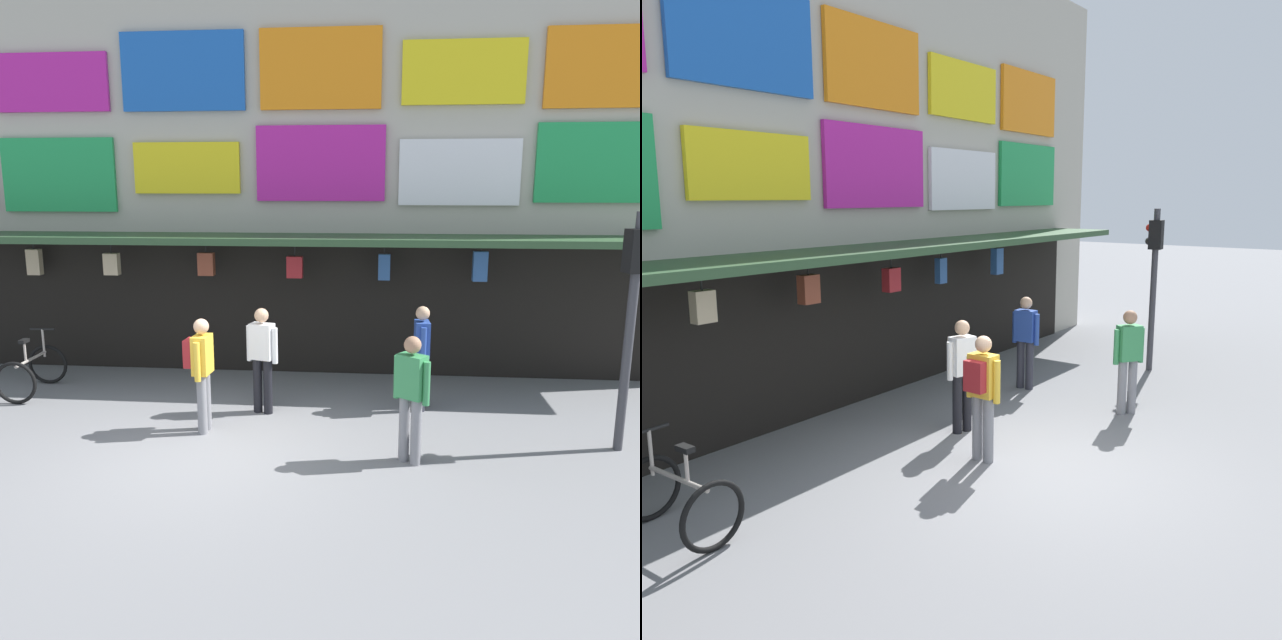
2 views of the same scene
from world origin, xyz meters
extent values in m
plane|color=slate|center=(0.00, 0.00, 0.00)|extent=(80.00, 80.00, 0.00)
cube|color=#B2AD9E|center=(0.00, 4.60, 4.00)|extent=(18.00, 1.20, 8.00)
cube|color=#2D4C2D|center=(0.00, 3.30, 2.60)|extent=(15.30, 1.40, 0.12)
cube|color=#B71E93|center=(-3.69, 3.95, 5.35)|extent=(2.14, 0.08, 1.02)
cube|color=blue|center=(-1.23, 3.95, 5.50)|extent=(2.23, 0.08, 1.35)
cube|color=orange|center=(1.23, 3.95, 5.51)|extent=(2.13, 0.08, 1.35)
cube|color=yellow|center=(3.69, 3.95, 5.41)|extent=(2.10, 0.08, 1.06)
cube|color=orange|center=(6.15, 3.95, 5.46)|extent=(2.22, 0.08, 1.31)
cube|color=green|center=(-3.69, 3.95, 3.71)|extent=(2.18, 0.08, 1.35)
cube|color=yellow|center=(-1.23, 3.95, 3.83)|extent=(1.97, 0.08, 0.91)
cube|color=#B71E93|center=(1.23, 3.95, 3.90)|extent=(2.32, 0.08, 1.32)
cube|color=white|center=(3.69, 3.95, 3.74)|extent=(2.11, 0.08, 1.14)
cube|color=green|center=(6.15, 3.95, 3.90)|extent=(2.32, 0.08, 1.35)
cylinder|color=black|center=(-4.14, 3.63, 2.44)|extent=(0.02, 0.02, 0.19)
cube|color=tan|center=(-4.14, 3.63, 2.11)|extent=(0.25, 0.15, 0.48)
cylinder|color=black|center=(-2.50, 3.32, 2.43)|extent=(0.02, 0.02, 0.22)
cube|color=tan|center=(-2.50, 3.32, 2.13)|extent=(0.27, 0.16, 0.39)
cylinder|color=black|center=(-0.78, 3.42, 2.44)|extent=(0.02, 0.02, 0.20)
cube|color=brown|center=(-0.78, 3.42, 2.13)|extent=(0.28, 0.17, 0.41)
cylinder|color=black|center=(0.84, 3.32, 2.42)|extent=(0.02, 0.02, 0.24)
cube|color=maroon|center=(0.84, 3.32, 2.11)|extent=(0.27, 0.16, 0.38)
cylinder|color=black|center=(2.40, 3.53, 2.44)|extent=(0.02, 0.02, 0.21)
cube|color=#2D5693|center=(2.40, 3.53, 2.10)|extent=(0.21, 0.12, 0.46)
cylinder|color=black|center=(4.05, 3.39, 2.48)|extent=(0.02, 0.02, 0.13)
cube|color=#2D5693|center=(4.05, 3.39, 2.15)|extent=(0.25, 0.15, 0.51)
cube|color=black|center=(0.00, 3.98, 1.25)|extent=(15.30, 0.04, 2.50)
cylinder|color=#38383D|center=(5.59, 0.73, 1.60)|extent=(0.12, 0.12, 3.20)
cube|color=black|center=(5.59, 0.73, 2.70)|extent=(0.31, 0.28, 0.56)
sphere|color=red|center=(5.58, 0.86, 2.83)|extent=(0.15, 0.15, 0.15)
sphere|color=black|center=(5.58, 0.86, 2.57)|extent=(0.15, 0.15, 0.15)
torus|color=black|center=(-3.60, 2.80, 0.36)|extent=(0.72, 0.08, 0.72)
torus|color=black|center=(-3.57, 1.70, 0.36)|extent=(0.72, 0.08, 0.72)
cylinder|color=#A3998E|center=(-3.59, 2.25, 0.61)|extent=(0.08, 0.99, 0.05)
cylinder|color=#A3998E|center=(-3.58, 2.09, 0.78)|extent=(0.04, 0.04, 0.35)
cube|color=black|center=(-3.58, 2.09, 0.97)|extent=(0.11, 0.20, 0.06)
cylinder|color=#A3998E|center=(-3.60, 2.72, 0.78)|extent=(0.04, 0.04, 0.50)
cylinder|color=black|center=(-3.60, 2.72, 1.03)|extent=(0.44, 0.05, 0.04)
cylinder|color=gray|center=(2.68, 0.11, 0.44)|extent=(0.14, 0.14, 0.88)
cylinder|color=gray|center=(2.82, 0.00, 0.44)|extent=(0.14, 0.14, 0.88)
cube|color=#388E51|center=(2.75, 0.06, 1.16)|extent=(0.42, 0.39, 0.56)
sphere|color=#A87A5B|center=(2.75, 0.06, 1.57)|extent=(0.22, 0.22, 0.22)
cylinder|color=#388E51|center=(2.57, 0.19, 1.11)|extent=(0.09, 0.09, 0.56)
cylinder|color=#388E51|center=(2.93, -0.07, 1.11)|extent=(0.09, 0.09, 0.56)
cylinder|color=#2D2D38|center=(3.01, 2.00, 0.44)|extent=(0.14, 0.14, 0.88)
cylinder|color=#2D2D38|center=(3.00, 2.18, 0.44)|extent=(0.14, 0.14, 0.88)
cube|color=#28479E|center=(3.01, 2.09, 1.16)|extent=(0.24, 0.37, 0.56)
sphere|color=tan|center=(3.01, 2.09, 1.57)|extent=(0.22, 0.22, 0.22)
cylinder|color=#28479E|center=(3.02, 1.87, 1.11)|extent=(0.09, 0.09, 0.56)
cylinder|color=#28479E|center=(3.00, 2.31, 1.11)|extent=(0.09, 0.09, 0.56)
cylinder|color=black|center=(0.45, 1.72, 0.44)|extent=(0.14, 0.14, 0.88)
cylinder|color=black|center=(0.62, 1.67, 0.44)|extent=(0.14, 0.14, 0.88)
cube|color=white|center=(0.53, 1.69, 1.16)|extent=(0.41, 0.31, 0.56)
sphere|color=tan|center=(0.53, 1.69, 1.57)|extent=(0.22, 0.22, 0.22)
cylinder|color=white|center=(0.32, 1.75, 1.11)|extent=(0.09, 0.09, 0.56)
cylinder|color=white|center=(0.74, 1.63, 1.11)|extent=(0.09, 0.09, 0.56)
cylinder|color=gray|center=(-0.17, 0.93, 0.44)|extent=(0.14, 0.14, 0.88)
cylinder|color=gray|center=(-0.18, 0.75, 0.44)|extent=(0.14, 0.14, 0.88)
cube|color=gold|center=(-0.17, 0.84, 1.16)|extent=(0.24, 0.37, 0.56)
sphere|color=tan|center=(-0.17, 0.84, 1.57)|extent=(0.22, 0.22, 0.22)
cylinder|color=gold|center=(-0.16, 1.06, 1.11)|extent=(0.09, 0.09, 0.56)
cylinder|color=gold|center=(-0.19, 0.62, 1.11)|extent=(0.09, 0.09, 0.56)
cube|color=maroon|center=(-0.33, 0.85, 1.18)|extent=(0.18, 0.29, 0.40)
camera|label=1|loc=(2.32, -7.67, 3.52)|focal=35.54mm
camera|label=2|loc=(-6.91, -3.73, 3.42)|focal=36.74mm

